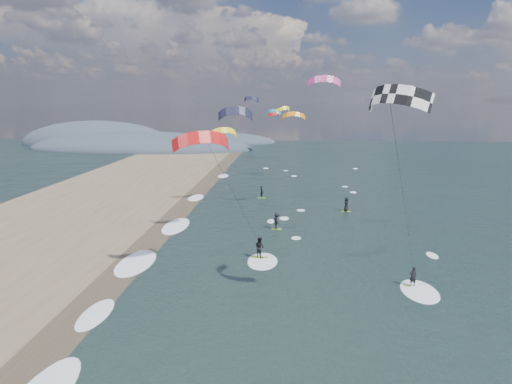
{
  "coord_description": "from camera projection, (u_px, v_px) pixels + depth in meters",
  "views": [
    {
      "loc": [
        1.09,
        -18.68,
        13.61
      ],
      "look_at": [
        -1.0,
        12.0,
        7.0
      ],
      "focal_mm": 30.0,
      "sensor_mm": 36.0,
      "label": 1
    }
  ],
  "objects": [
    {
      "name": "bg_kite_field",
      "position": [
        275.0,
        109.0,
        74.0
      ],
      "size": [
        15.6,
        75.33,
        7.45
      ],
      "color": "yellow",
      "rests_on": "ground"
    },
    {
      "name": "kitesurfer_near_b",
      "position": [
        224.0,
        178.0,
        31.98
      ],
      "size": [
        7.3,
        8.92,
        12.27
      ],
      "color": "#81BB21",
      "rests_on": "ground"
    },
    {
      "name": "coastal_hills",
      "position": [
        133.0,
        146.0,
        129.34
      ],
      "size": [
        80.0,
        41.0,
        15.0
      ],
      "color": "#3D4756",
      "rests_on": "ground"
    },
    {
      "name": "wet_sand_strip",
      "position": [
        106.0,
        288.0,
        31.7
      ],
      "size": [
        3.0,
        240.0,
        0.0
      ],
      "primitive_type": "cube",
      "color": "#382D23",
      "rests_on": "ground"
    },
    {
      "name": "far_kitesurfers",
      "position": [
        299.0,
        210.0,
        50.73
      ],
      "size": [
        12.09,
        15.93,
        1.84
      ],
      "color": "#81BB21",
      "rests_on": "ground"
    },
    {
      "name": "kitesurfer_near_a",
      "position": [
        397.0,
        148.0,
        25.16
      ],
      "size": [
        7.49,
        9.19,
        14.97
      ],
      "color": "#81BB21",
      "rests_on": "ground"
    },
    {
      "name": "ground",
      "position": [
        260.0,
        381.0,
        21.15
      ],
      "size": [
        260.0,
        260.0,
        0.0
      ],
      "primitive_type": "plane",
      "color": "black",
      "rests_on": "ground"
    },
    {
      "name": "shoreline_surf",
      "position": [
        143.0,
        264.0,
        36.26
      ],
      "size": [
        2.4,
        79.4,
        0.11
      ],
      "color": "white",
      "rests_on": "ground"
    }
  ]
}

